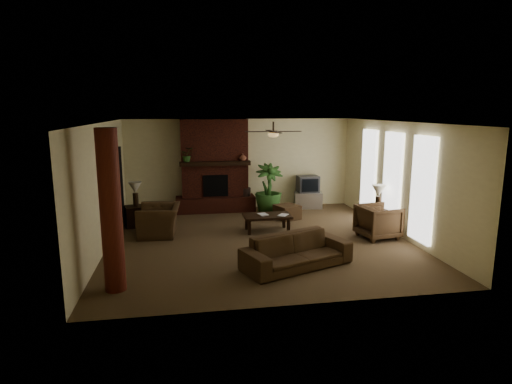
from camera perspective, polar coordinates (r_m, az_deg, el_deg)
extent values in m
plane|color=brown|center=(10.29, 0.37, -6.44)|extent=(7.00, 7.00, 0.00)
plane|color=silver|center=(9.82, 0.39, 9.33)|extent=(7.00, 7.00, 0.00)
plane|color=beige|center=(13.39, -2.22, 3.78)|extent=(7.00, 0.00, 7.00)
plane|color=beige|center=(6.62, 5.65, -3.85)|extent=(7.00, 0.00, 7.00)
plane|color=beige|center=(9.98, -19.83, 0.61)|extent=(0.00, 7.00, 7.00)
plane|color=beige|center=(11.11, 18.47, 1.71)|extent=(0.00, 7.00, 7.00)
cube|color=#532116|center=(13.06, -5.57, 3.55)|extent=(2.00, 0.50, 2.80)
cube|color=#532116|center=(13.17, -5.44, -1.58)|extent=(2.40, 0.70, 0.45)
cube|color=black|center=(12.89, -5.43, 0.84)|extent=(0.75, 0.04, 0.65)
cube|color=black|center=(12.77, -5.48, 3.83)|extent=(2.10, 0.28, 0.12)
cube|color=white|center=(12.51, 14.84, 2.67)|extent=(0.08, 0.85, 2.35)
cube|color=white|center=(11.27, 17.76, 1.62)|extent=(0.08, 0.85, 2.35)
cube|color=white|center=(10.07, 21.38, 0.30)|extent=(0.08, 0.85, 2.35)
cylinder|color=maroon|center=(7.57, -18.84, -2.50)|extent=(0.36, 0.36, 2.80)
cube|color=black|center=(11.78, -17.93, 0.51)|extent=(0.10, 1.00, 2.10)
cylinder|color=black|center=(10.20, 2.34, 8.71)|extent=(0.04, 0.04, 0.24)
cylinder|color=black|center=(10.20, 2.33, 8.04)|extent=(0.20, 0.20, 0.06)
ellipsoid|color=#F2BF72|center=(10.20, 2.33, 7.70)|extent=(0.26, 0.26, 0.14)
cube|color=black|center=(10.29, 4.53, 8.10)|extent=(0.55, 0.12, 0.01)
cube|color=black|center=(10.13, 0.10, 8.08)|extent=(0.55, 0.12, 0.01)
cube|color=black|center=(10.59, 1.88, 8.21)|extent=(0.12, 0.55, 0.01)
cube|color=black|center=(9.81, 2.82, 7.97)|extent=(0.12, 0.55, 0.01)
imported|color=#4B3520|center=(8.53, 5.47, -7.20)|extent=(2.30, 1.41, 0.86)
imported|color=#4B3520|center=(10.86, -12.83, -3.06)|extent=(0.80, 1.18, 1.00)
imported|color=#4B3520|center=(10.77, 16.07, -3.62)|extent=(0.94, 0.99, 0.89)
cube|color=black|center=(10.92, 1.51, -3.23)|extent=(1.20, 0.70, 0.06)
cube|color=black|center=(10.66, -0.89, -4.79)|extent=(0.07, 0.07, 0.37)
cube|color=black|center=(10.85, 4.36, -4.54)|extent=(0.07, 0.07, 0.37)
cube|color=black|center=(11.13, -1.28, -4.10)|extent=(0.07, 0.07, 0.37)
cube|color=black|center=(11.32, 3.75, -3.87)|extent=(0.07, 0.07, 0.37)
cube|color=#4B3520|center=(12.21, 4.20, -2.68)|extent=(0.79, 0.79, 0.40)
cube|color=silver|center=(13.65, 7.00, -1.05)|extent=(0.93, 0.65, 0.50)
cube|color=#39393B|center=(13.58, 6.95, 1.08)|extent=(0.65, 0.50, 0.52)
cube|color=black|center=(13.33, 7.27, 0.88)|extent=(0.52, 0.03, 0.40)
cylinder|color=black|center=(13.24, -1.47, -0.91)|extent=(0.34, 0.34, 0.70)
sphere|color=black|center=(13.19, -1.47, 0.15)|extent=(0.34, 0.34, 0.34)
imported|color=#2F5A24|center=(12.85, 1.69, -0.98)|extent=(1.09, 1.61, 0.83)
cube|color=black|center=(11.86, -15.87, -3.13)|extent=(0.61, 0.61, 0.55)
cylinder|color=black|center=(11.77, -15.80, -0.99)|extent=(0.17, 0.17, 0.35)
cone|color=beige|center=(11.70, -15.88, 0.57)|extent=(0.44, 0.44, 0.30)
cube|color=black|center=(11.47, 15.81, -3.61)|extent=(0.57, 0.57, 0.55)
cylinder|color=black|center=(11.32, 16.03, -1.46)|extent=(0.15, 0.15, 0.35)
cone|color=beige|center=(11.26, 16.12, 0.15)|extent=(0.38, 0.38, 0.30)
imported|color=#2F5A24|center=(12.77, -9.21, 4.75)|extent=(0.44, 0.48, 0.33)
imported|color=brown|center=(12.82, -1.78, 4.67)|extent=(0.22, 0.23, 0.22)
imported|color=#999999|center=(10.82, 0.42, -2.41)|extent=(0.22, 0.08, 0.29)
imported|color=#999999|center=(10.87, 3.14, -2.36)|extent=(0.19, 0.14, 0.29)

